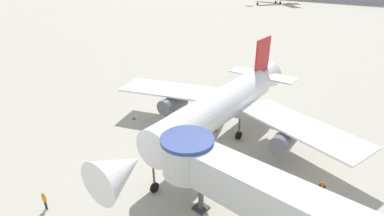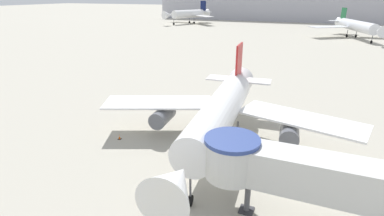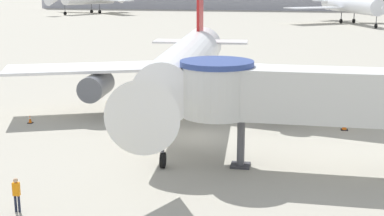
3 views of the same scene
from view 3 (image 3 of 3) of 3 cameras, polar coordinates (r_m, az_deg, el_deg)
The scene contains 7 objects.
ground_plane at distance 36.43m, azimuth 0.18°, elevation -3.04°, with size 800.00×800.00×0.00m, color #A8A393.
main_airplane at distance 39.41m, azimuth -0.64°, elevation 4.36°, with size 29.60×28.79×9.74m.
jet_bridge at distance 29.58m, azimuth 15.14°, elevation 1.33°, with size 19.77×4.10×6.03m.
traffic_cone_starboard_wing at distance 39.39m, azimuth 15.96°, elevation -1.72°, with size 0.49×0.49×0.81m.
traffic_cone_port_wing at distance 41.48m, azimuth -16.89°, elevation -1.18°, with size 0.36×0.36×0.60m.
ground_crew_wing_walker at distance 25.80m, azimuth -18.22°, elevation -8.55°, with size 0.33×0.22×1.64m.
background_jet_green_tail at distance 140.10m, azimuth 16.75°, elevation 10.45°, with size 32.01×35.01×10.43m.
Camera 3 is at (6.53, -34.33, 10.26)m, focal length 50.00 mm.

